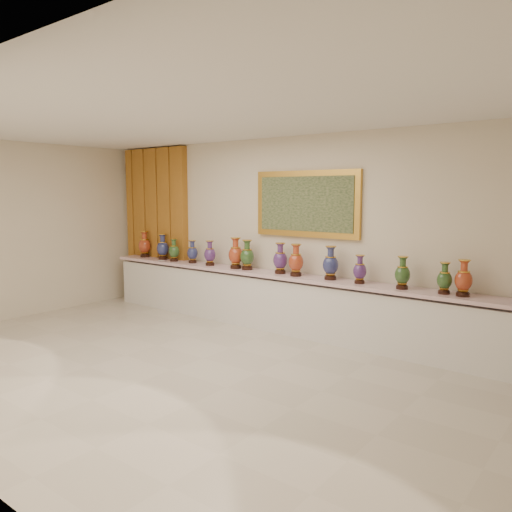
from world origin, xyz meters
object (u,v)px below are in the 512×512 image
at_px(counter, 279,303).
at_px(vase_0, 145,245).
at_px(vase_1, 163,248).
at_px(vase_2, 174,251).

xyz_separation_m(counter, vase_0, (-3.21, 0.01, 0.69)).
bearing_deg(vase_1, counter, 0.16).
relative_size(counter, vase_0, 14.49).
bearing_deg(vase_0, vase_2, -4.12).
relative_size(vase_0, vase_1, 1.05).
relative_size(vase_1, vase_2, 1.15).
height_order(vase_0, vase_2, vase_0).
bearing_deg(vase_0, counter, -0.27).
bearing_deg(vase_1, vase_2, -6.84).
bearing_deg(vase_0, vase_1, -2.35).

